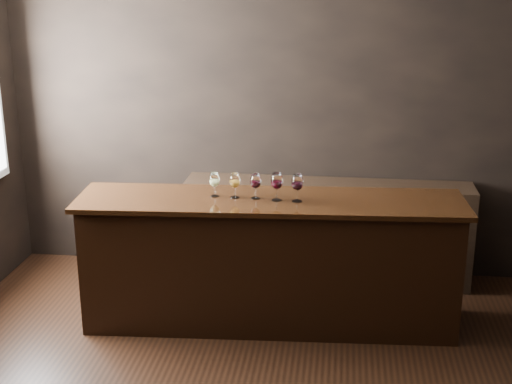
# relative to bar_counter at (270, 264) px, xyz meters

# --- Properties ---
(room_shell) EXTENTS (5.02, 4.52, 2.81)m
(room_shell) POSITION_rel_bar_counter_xyz_m (-0.22, -1.02, 1.31)
(room_shell) COLOR black
(room_shell) RESTS_ON ground
(bar_counter) EXTENTS (2.89, 0.79, 1.00)m
(bar_counter) POSITION_rel_bar_counter_xyz_m (0.00, 0.00, 0.00)
(bar_counter) COLOR black
(bar_counter) RESTS_ON ground
(bar_top) EXTENTS (2.99, 0.87, 0.04)m
(bar_top) POSITION_rel_bar_counter_xyz_m (0.00, 0.00, 0.52)
(bar_top) COLOR black
(bar_top) RESTS_ON bar_counter
(back_bar_shelf) EXTENTS (2.52, 0.40, 0.91)m
(back_bar_shelf) POSITION_rel_bar_counter_xyz_m (0.42, 0.90, -0.05)
(back_bar_shelf) COLOR black
(back_bar_shelf) RESTS_ON ground
(glass_white) EXTENTS (0.08, 0.08, 0.19)m
(glass_white) POSITION_rel_bar_counter_xyz_m (-0.43, 0.01, 0.66)
(glass_white) COLOR white
(glass_white) RESTS_ON bar_top
(glass_amber) EXTENTS (0.08, 0.08, 0.19)m
(glass_amber) POSITION_rel_bar_counter_xyz_m (-0.27, -0.00, 0.67)
(glass_amber) COLOR white
(glass_amber) RESTS_ON bar_top
(glass_red_a) EXTENTS (0.08, 0.08, 0.20)m
(glass_red_a) POSITION_rel_bar_counter_xyz_m (-0.11, -0.00, 0.67)
(glass_red_a) COLOR white
(glass_red_a) RESTS_ON bar_top
(glass_red_b) EXTENTS (0.09, 0.09, 0.22)m
(glass_red_b) POSITION_rel_bar_counter_xyz_m (0.05, -0.03, 0.68)
(glass_red_b) COLOR white
(glass_red_b) RESTS_ON bar_top
(glass_red_c) EXTENTS (0.09, 0.09, 0.21)m
(glass_red_c) POSITION_rel_bar_counter_xyz_m (0.21, -0.04, 0.68)
(glass_red_c) COLOR white
(glass_red_c) RESTS_ON bar_top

